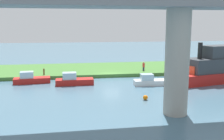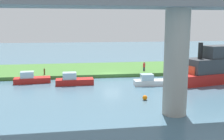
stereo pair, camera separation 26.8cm
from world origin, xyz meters
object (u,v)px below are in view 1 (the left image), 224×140
Objects in this scene: person_on_bank at (144,66)px; riverboat_paddlewheel at (214,67)px; pontoon_yellow at (31,79)px; motorboat_white at (150,81)px; marker_buoy at (145,97)px; houseboat_blue at (73,80)px; bridge_pylon at (177,63)px; mooring_post at (44,72)px.

riverboat_paddlewheel reaches higher than person_on_bank.
motorboat_white is at bearing 166.46° from pontoon_yellow.
marker_buoy is (2.45, 6.28, -0.26)m from motorboat_white.
houseboat_blue is at bearing -10.77° from motorboat_white.
motorboat_white is (-14.98, 3.61, -0.04)m from pontoon_yellow.
riverboat_paddlewheel is (-10.01, -11.24, -2.43)m from bridge_pylon.
bridge_pylon reaches higher than person_on_bank.
bridge_pylon is at bearing 125.83° from mooring_post.
bridge_pylon is 9.81× the size of mooring_post.
motorboat_white is at bearing 3.44° from riverboat_paddlewheel.
bridge_pylon is at bearing 134.01° from pontoon_yellow.
mooring_post is 23.23m from riverboat_paddlewheel.
pontoon_yellow is at bearing -7.35° from riverboat_paddlewheel.
bridge_pylon is 20.27m from pontoon_yellow.
bridge_pylon is 15.24m from riverboat_paddlewheel.
bridge_pylon is 17.54× the size of marker_buoy.
motorboat_white is at bearing 154.42° from mooring_post.
person_on_bank is 10.38m from riverboat_paddlewheel.
pontoon_yellow is (23.84, -3.08, -1.41)m from riverboat_paddlewheel.
houseboat_blue is at bearing 161.78° from pontoon_yellow.
motorboat_white is 6.75m from marker_buoy.
riverboat_paddlewheel is 2.30× the size of pontoon_yellow.
bridge_pylon reaches higher than houseboat_blue.
mooring_post is at bearing -48.97° from marker_buoy.
bridge_pylon is 6.31× the size of person_on_bank.
person_on_bank reaches higher than pontoon_yellow.
person_on_bank is at bearing -43.46° from riverboat_paddlewheel.
pontoon_yellow reaches higher than mooring_post.
pontoon_yellow is 1.00× the size of houseboat_blue.
person_on_bank is (-2.49, -18.36, -3.18)m from bridge_pylon.
bridge_pylon is 6.19m from marker_buoy.
pontoon_yellow reaches higher than motorboat_white.
bridge_pylon is at bearing 82.26° from person_on_bank.
pontoon_yellow is at bearing -13.54° from motorboat_white.
houseboat_blue is at bearing 130.85° from mooring_post.
motorboat_white is (-13.57, 6.50, -0.44)m from mooring_post.
person_on_bank is at bearing -105.22° from marker_buoy.
houseboat_blue is at bearing 28.27° from person_on_bank.
mooring_post is 15.05m from motorboat_white.
bridge_pylon is at bearing 48.31° from riverboat_paddlewheel.
marker_buoy is (11.31, 6.82, -1.71)m from riverboat_paddlewheel.
pontoon_yellow is 9.46× the size of marker_buoy.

